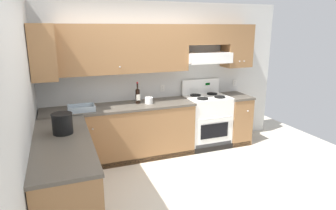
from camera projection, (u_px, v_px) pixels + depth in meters
name	position (u px, v px, depth m)	size (l,w,h in m)	color
ground_plane	(166.00, 192.00, 3.95)	(7.04, 7.04, 0.00)	beige
wall_back	(156.00, 66.00, 5.09)	(4.68, 0.57, 2.55)	silver
wall_left	(25.00, 101.00, 3.27)	(0.47, 4.00, 2.55)	silver
counter_back_run	(140.00, 131.00, 4.95)	(3.60, 0.65, 0.91)	olive
counter_left_run	(66.00, 178.00, 3.40)	(0.63, 1.91, 0.91)	olive
stove	(207.00, 121.00, 5.39)	(0.76, 0.62, 1.20)	white
wine_bottle	(138.00, 95.00, 4.84)	(0.07, 0.07, 0.36)	black
bowl	(81.00, 109.00, 4.44)	(0.40, 0.28, 0.08)	#9EADB7
bucket	(62.00, 123.00, 3.47)	(0.25, 0.25, 0.25)	black
paper_towel_roll	(149.00, 100.00, 4.86)	(0.13, 0.13, 0.11)	white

